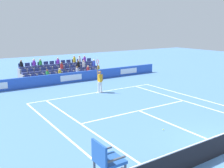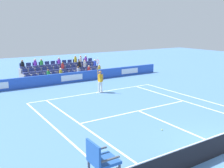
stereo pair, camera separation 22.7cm
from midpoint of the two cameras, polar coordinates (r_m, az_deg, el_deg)
line_baseline at (r=21.01m, az=-3.28°, el=-1.89°), size 10.97×0.10×0.01m
line_service at (r=16.65m, az=6.18°, el=-5.85°), size 8.23×0.10×0.01m
line_centre_service at (r=14.47m, az=14.27°, el=-9.08°), size 0.10×6.40×0.01m
line_singles_sideline_left at (r=14.17m, az=-5.84°, el=-9.21°), size 0.10×11.89×0.01m
line_singles_sideline_right at (r=19.13m, az=16.70°, el=-3.88°), size 0.10×11.89×0.01m
line_doubles_sideline_left at (r=13.65m, az=-11.04°, el=-10.25°), size 0.10×11.89×0.01m
line_doubles_sideline_right at (r=20.16m, az=19.24°, el=-3.22°), size 0.10×11.89×0.01m
line_centre_mark at (r=20.93m, az=-3.14°, el=-1.95°), size 0.10×0.20×0.01m
sponsor_barrier at (r=24.96m, az=-8.59°, el=1.44°), size 20.45×0.22×0.97m
tennis_player at (r=20.80m, az=-2.32°, el=0.77°), size 0.53×0.39×2.85m
stadium_stand at (r=27.05m, az=-10.58°, el=2.39°), size 8.06×2.85×2.18m
loose_tennis_ball at (r=13.84m, az=11.38°, el=-9.82°), size 0.07×0.07×0.07m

